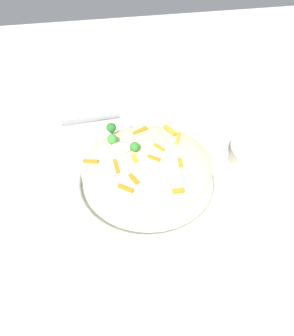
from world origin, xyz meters
The scene contains 20 objects.
ground_plane centered at (0.00, 0.00, 0.00)m, with size 2.40×2.40×0.00m, color beige.
serving_bowl centered at (0.00, 0.00, 0.02)m, with size 0.37×0.37×0.04m.
pasta_mound centered at (0.00, 0.00, 0.08)m, with size 0.32×0.30×0.07m, color beige.
carrot_piece_0 centered at (0.00, -0.10, 0.11)m, with size 0.04×0.01×0.01m, color orange.
carrot_piece_1 centered at (-0.09, -0.05, 0.11)m, with size 0.04×0.01×0.01m, color orange.
carrot_piece_2 centered at (0.13, -0.01, 0.11)m, with size 0.03×0.01×0.01m, color orange.
carrot_piece_3 centered at (0.03, 0.01, 0.12)m, with size 0.03×0.01×0.01m, color orange.
carrot_piece_4 centered at (0.08, 0.02, 0.11)m, with size 0.04×0.01×0.01m, color orange.
carrot_piece_5 centered at (-0.03, -0.02, 0.12)m, with size 0.03×0.01×0.01m, color orange.
carrot_piece_6 centered at (-0.04, 0.12, 0.11)m, with size 0.02×0.01×0.01m, color orange.
carrot_piece_7 centered at (0.06, 0.09, 0.11)m, with size 0.04×0.01×0.01m, color orange.
carrot_piece_8 centered at (0.04, 0.07, 0.11)m, with size 0.03×0.01×0.01m, color orange.
carrot_piece_9 centered at (-0.07, 0.04, 0.11)m, with size 0.03×0.01×0.01m, color orange.
carrot_piece_10 centered at (-0.01, 0.02, 0.12)m, with size 0.03×0.01×0.01m, color orange.
carrot_piece_11 centered at (-0.08, -0.08, 0.11)m, with size 0.04×0.01×0.01m, color orange.
broccoli_floret_0 centered at (0.07, -0.11, 0.12)m, with size 0.03×0.03×0.03m.
broccoli_floret_1 centered at (0.03, -0.02, 0.13)m, with size 0.02×0.02×0.03m.
broccoli_floret_2 centered at (0.07, -0.06, 0.12)m, with size 0.03×0.03×0.03m.
serving_spoon centered at (0.08, -0.06, 0.13)m, with size 0.16×0.15×0.10m.
companion_bowl centered at (-0.33, -0.02, 0.04)m, with size 0.19×0.19×0.06m.
Camera 1 is at (0.10, 0.51, 0.60)m, focal length 32.17 mm.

